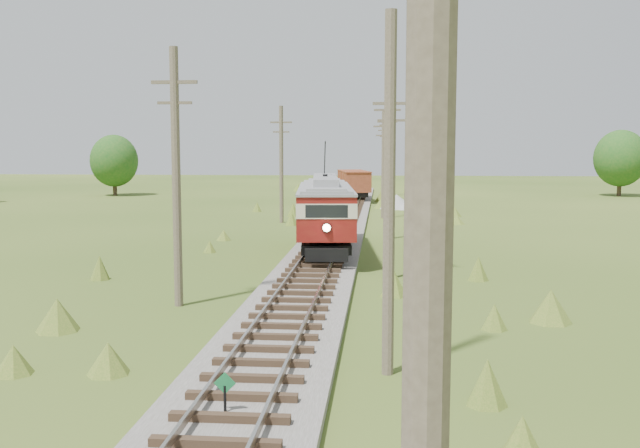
# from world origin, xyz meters

# --- Properties ---
(railbed_main) EXTENTS (3.60, 96.00, 0.57)m
(railbed_main) POSITION_xyz_m (0.00, 34.00, 0.19)
(railbed_main) COLOR #605B54
(railbed_main) RESTS_ON ground
(switch_marker) EXTENTS (0.45, 0.06, 1.08)m
(switch_marker) POSITION_xyz_m (-0.20, 1.50, 0.63)
(switch_marker) COLOR black
(switch_marker) RESTS_ON ground
(streetcar) EXTENTS (3.76, 11.80, 5.34)m
(streetcar) POSITION_xyz_m (0.00, 24.33, 2.52)
(streetcar) COLOR black
(streetcar) RESTS_ON ground
(gondola) EXTENTS (3.87, 8.22, 2.62)m
(gondola) POSITION_xyz_m (0.00, 61.35, 1.98)
(gondola) COLOR black
(gondola) RESTS_ON ground
(gravel_pile) EXTENTS (3.54, 3.76, 1.29)m
(gravel_pile) POSITION_xyz_m (4.40, 53.03, 0.60)
(gravel_pile) COLOR gray
(gravel_pile) RESTS_ON ground
(utility_pole_r_0) EXTENTS (1.60, 0.30, 8.50)m
(utility_pole_r_0) POSITION_xyz_m (3.20, -8.00, 4.37)
(utility_pole_r_0) COLOR brown
(utility_pole_r_0) RESTS_ON ground
(utility_pole_r_1) EXTENTS (0.30, 0.30, 8.80)m
(utility_pole_r_1) POSITION_xyz_m (3.10, 5.00, 4.40)
(utility_pole_r_1) COLOR brown
(utility_pole_r_1) RESTS_ON ground
(utility_pole_r_2) EXTENTS (1.60, 0.30, 8.60)m
(utility_pole_r_2) POSITION_xyz_m (3.30, 18.00, 4.42)
(utility_pole_r_2) COLOR brown
(utility_pole_r_2) RESTS_ON ground
(utility_pole_r_3) EXTENTS (1.60, 0.30, 9.00)m
(utility_pole_r_3) POSITION_xyz_m (3.20, 31.00, 4.63)
(utility_pole_r_3) COLOR brown
(utility_pole_r_3) RESTS_ON ground
(utility_pole_r_4) EXTENTS (1.60, 0.30, 8.40)m
(utility_pole_r_4) POSITION_xyz_m (3.00, 44.00, 4.32)
(utility_pole_r_4) COLOR brown
(utility_pole_r_4) RESTS_ON ground
(utility_pole_r_5) EXTENTS (1.60, 0.30, 8.90)m
(utility_pole_r_5) POSITION_xyz_m (3.40, 57.00, 4.58)
(utility_pole_r_5) COLOR brown
(utility_pole_r_5) RESTS_ON ground
(utility_pole_r_6) EXTENTS (1.60, 0.30, 8.70)m
(utility_pole_r_6) POSITION_xyz_m (3.20, 70.00, 4.47)
(utility_pole_r_6) COLOR brown
(utility_pole_r_6) RESTS_ON ground
(utility_pole_l_a) EXTENTS (1.60, 0.30, 9.00)m
(utility_pole_l_a) POSITION_xyz_m (-4.20, 12.00, 4.63)
(utility_pole_l_a) COLOR brown
(utility_pole_l_a) RESTS_ON ground
(utility_pole_l_b) EXTENTS (1.60, 0.30, 8.60)m
(utility_pole_l_b) POSITION_xyz_m (-4.50, 40.00, 4.42)
(utility_pole_l_b) COLOR brown
(utility_pole_l_b) RESTS_ON ground
(tree_mid_a) EXTENTS (5.46, 5.46, 7.03)m
(tree_mid_a) POSITION_xyz_m (-28.00, 68.00, 4.02)
(tree_mid_a) COLOR #38281C
(tree_mid_a) RESTS_ON ground
(tree_mid_b) EXTENTS (5.88, 5.88, 7.57)m
(tree_mid_b) POSITION_xyz_m (30.00, 72.00, 4.33)
(tree_mid_b) COLOR #38281C
(tree_mid_b) RESTS_ON ground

